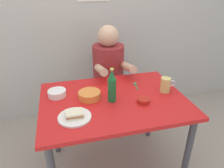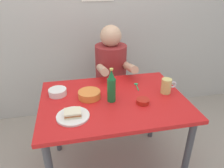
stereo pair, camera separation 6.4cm
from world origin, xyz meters
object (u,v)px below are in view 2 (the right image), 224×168
person_seated (111,65)px  soup_bowl_orange (89,94)px  sandwich (73,113)px  plate_orange (73,116)px  beer_mug (166,86)px  stool (111,99)px  beer_bottle (111,87)px  dining_table (113,109)px

person_seated → soup_bowl_orange: person_seated is taller
sandwich → plate_orange: bearing=0.0°
person_seated → beer_mug: (0.32, -0.61, 0.03)m
stool → beer_bottle: size_ratio=1.72×
plate_orange → beer_mug: beer_mug is taller
dining_table → stool: size_ratio=2.44×
beer_mug → dining_table: bearing=-179.3°
beer_mug → sandwich: bearing=-166.1°
soup_bowl_orange → beer_mug: bearing=-4.2°
beer_mug → soup_bowl_orange: (-0.61, 0.04, -0.03)m
sandwich → stool: bearing=62.5°
stool → beer_bottle: beer_bottle is taller
dining_table → sandwich: 0.38m
stool → plate_orange: size_ratio=2.05×
sandwich → beer_mug: beer_mug is taller
dining_table → person_seated: bearing=80.0°
beer_bottle → soup_bowl_orange: (-0.16, 0.08, -0.09)m
person_seated → beer_bottle: person_seated is taller
stool → beer_bottle: 0.84m
dining_table → beer_bottle: size_ratio=4.20×
sandwich → beer_bottle: bearing=27.4°
person_seated → stool: bearing=90.0°
beer_mug → beer_bottle: (-0.45, -0.03, 0.06)m
beer_bottle → stool: bearing=78.8°
plate_orange → stool: bearing=62.5°
person_seated → soup_bowl_orange: 0.64m
sandwich → beer_bottle: (0.29, 0.15, 0.09)m
dining_table → stool: 0.71m
dining_table → soup_bowl_orange: (-0.18, 0.05, 0.12)m
person_seated → beer_mug: 0.69m
beer_mug → stool: bearing=117.4°
person_seated → plate_orange: person_seated is taller
dining_table → beer_mug: beer_mug is taller
plate_orange → beer_mug: 0.77m
beer_bottle → soup_bowl_orange: size_ratio=1.54×
beer_bottle → plate_orange: bearing=-152.6°
person_seated → plate_orange: 0.90m
sandwich → dining_table: bearing=29.9°
beer_mug → beer_bottle: beer_bottle is taller
plate_orange → beer_bottle: beer_bottle is taller
dining_table → soup_bowl_orange: soup_bowl_orange is taller
stool → beer_mug: beer_mug is taller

